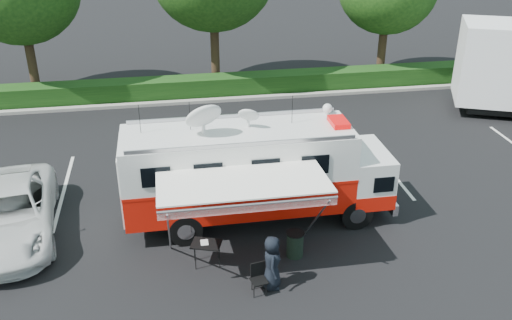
{
  "coord_description": "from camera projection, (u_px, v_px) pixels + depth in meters",
  "views": [
    {
      "loc": [
        -2.72,
        -15.51,
        9.99
      ],
      "look_at": [
        0.0,
        0.5,
        1.9
      ],
      "focal_mm": 40.0,
      "sensor_mm": 36.0,
      "label": 1
    }
  ],
  "objects": [
    {
      "name": "folding_chair",
      "position": [
        258.0,
        276.0,
        15.11
      ],
      "size": [
        0.48,
        0.5,
        0.86
      ],
      "color": "black",
      "rests_on": "ground_plane"
    },
    {
      "name": "person",
      "position": [
        272.0,
        286.0,
        15.5
      ],
      "size": [
        0.6,
        0.83,
        1.58
      ],
      "primitive_type": "imported",
      "rotation": [
        0.0,
        0.0,
        1.44
      ],
      "color": "black",
      "rests_on": "ground_plane"
    },
    {
      "name": "command_truck",
      "position": [
        256.0,
        172.0,
        17.76
      ],
      "size": [
        8.43,
        2.32,
        4.05
      ],
      "color": "black",
      "rests_on": "ground_plane"
    },
    {
      "name": "trash_bin",
      "position": [
        295.0,
        244.0,
        16.59
      ],
      "size": [
        0.53,
        0.53,
        0.8
      ],
      "color": "black",
      "rests_on": "ground_plane"
    },
    {
      "name": "folding_table",
      "position": [
        206.0,
        245.0,
        16.12
      ],
      "size": [
        0.97,
        0.82,
        0.71
      ],
      "color": "black",
      "rests_on": "ground_plane"
    },
    {
      "name": "white_suv",
      "position": [
        14.0,
        235.0,
        17.71
      ],
      "size": [
        3.25,
        5.95,
        1.58
      ],
      "primitive_type": "imported",
      "rotation": [
        0.0,
        0.0,
        0.11
      ],
      "color": "silver",
      "rests_on": "ground_plane"
    },
    {
      "name": "awning",
      "position": [
        244.0,
        187.0,
        15.13
      ],
      "size": [
        4.6,
        2.4,
        2.78
      ],
      "color": "white",
      "rests_on": "ground_plane"
    },
    {
      "name": "stall_lines",
      "position": [
        231.0,
        177.0,
        21.12
      ],
      "size": [
        24.12,
        5.5,
        0.01
      ],
      "color": "silver",
      "rests_on": "ground_plane"
    },
    {
      "name": "ground_plane",
      "position": [
        259.0,
        219.0,
        18.55
      ],
      "size": [
        120.0,
        120.0,
        0.0
      ],
      "primitive_type": "plane",
      "color": "black",
      "rests_on": "ground"
    }
  ]
}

